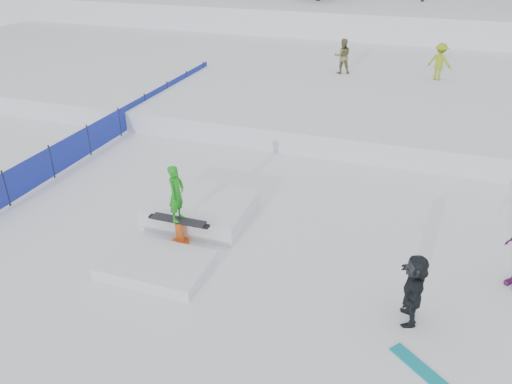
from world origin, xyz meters
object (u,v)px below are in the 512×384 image
(safety_fence, at_px, (120,122))
(spectator_dark, at_px, (413,289))
(walker_olive, at_px, (342,56))
(jib_rail_feature, at_px, (190,221))
(walker_ygreen, at_px, (440,62))

(safety_fence, relative_size, spectator_dark, 10.45)
(safety_fence, bearing_deg, walker_olive, 52.74)
(jib_rail_feature, bearing_deg, walker_ygreen, 68.49)
(walker_ygreen, relative_size, spectator_dark, 1.07)
(walker_ygreen, distance_m, jib_rail_feature, 15.44)
(walker_ygreen, relative_size, jib_rail_feature, 0.37)
(walker_olive, bearing_deg, safety_fence, 34.30)
(safety_fence, relative_size, walker_ygreen, 9.73)
(safety_fence, relative_size, walker_olive, 9.87)
(spectator_dark, height_order, jib_rail_feature, jib_rail_feature)
(safety_fence, relative_size, jib_rail_feature, 3.64)
(walker_ygreen, bearing_deg, spectator_dark, 110.61)
(walker_ygreen, bearing_deg, walker_olive, 24.28)
(walker_olive, xyz_separation_m, spectator_dark, (4.30, -15.61, -0.84))
(walker_olive, relative_size, jib_rail_feature, 0.37)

